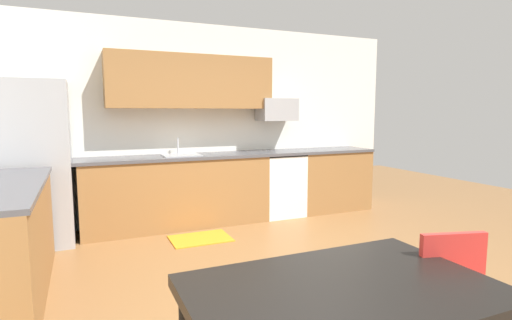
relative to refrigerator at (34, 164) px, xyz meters
The scene contains 15 objects.
ground_plane 3.25m from the refrigerator, 45.52° to the right, with size 12.00×12.00×0.00m, color olive.
wall_back 2.26m from the refrigerator, 11.16° to the left, with size 5.80×0.10×2.70m, color silver.
cabinet_run_back 1.70m from the refrigerator, ahead, with size 2.39×0.60×0.90m, color olive.
cabinet_run_back_right 4.03m from the refrigerator, ahead, with size 1.16×0.60×0.90m, color olive.
cabinet_run_left 1.50m from the refrigerator, 94.83° to the right, with size 0.60×2.00×0.90m, color olive.
countertop_back 2.18m from the refrigerator, ahead, with size 4.80×0.64×0.04m, color #4C4C51.
upper_cabinets_back 2.13m from the refrigerator, ahead, with size 2.20×0.34×0.70m, color olive.
refrigerator is the anchor object (origin of this frame).
oven_range 3.16m from the refrigerator, ahead, with size 0.60×0.60×0.91m.
microwave 3.19m from the refrigerator, ahead, with size 0.54×0.36×0.32m, color #9EA0A5.
sink_basin 1.68m from the refrigerator, ahead, with size 0.48×0.40×0.14m, color #A5A8AD.
sink_faucet 1.71m from the refrigerator, ahead, with size 0.02×0.02×0.24m, color #B2B5BA.
dining_table 3.97m from the refrigerator, 66.96° to the right, with size 1.40×0.90×0.73m.
chair_near_table 4.35m from the refrigerator, 57.78° to the right, with size 0.49×0.49×0.85m.
floor_mat 2.05m from the refrigerator, 18.12° to the right, with size 0.70×0.50×0.01m, color orange.
Camera 1 is at (-1.68, -2.84, 1.51)m, focal length 28.07 mm.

